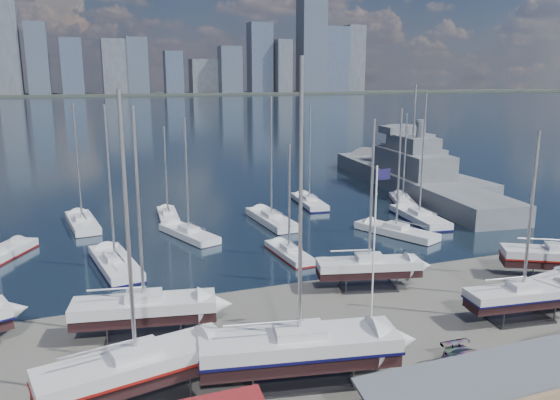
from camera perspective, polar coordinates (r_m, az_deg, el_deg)
name	(u,v)px	position (r m, az deg, el deg)	size (l,w,h in m)	color
ground	(349,330)	(40.61, 7.25, -13.37)	(1400.00, 1400.00, 0.00)	#605E59
water	(104,109)	(343.04, -17.89, 9.03)	(1400.00, 600.00, 0.40)	#172035
far_shore	(90,95)	(602.61, -19.26, 10.35)	(1400.00, 80.00, 2.20)	#2D332D
skyline	(79,56)	(596.35, -20.29, 13.92)	(639.14, 43.80, 107.69)	#475166
sailboat_cradle_1	(136,367)	(32.46, -14.79, -16.54)	(11.09, 5.10, 17.20)	#2D2D33
sailboat_cradle_2	(144,309)	(39.76, -13.98, -10.95)	(10.15, 4.52, 16.02)	#2D2D33
sailboat_cradle_3	(299,348)	(33.24, 2.03, -15.19)	(12.24, 5.45, 18.88)	#2D2D33
sailboat_cradle_4	(369,267)	(47.49, 9.27, -6.89)	(9.17, 4.54, 14.53)	#2D2D33
sailboat_cradle_5	(522,296)	(44.74, 24.00, -9.13)	(8.90, 3.47, 14.16)	#2D2D33
sailboat_cradle_6	(560,257)	(55.09, 27.23, -5.33)	(10.00, 7.40, 16.07)	#2D2D33
sailboat_moored_2	(83,224)	(70.75, -19.93, -2.39)	(4.07, 10.60, 15.61)	black
sailboat_moored_3	(115,265)	(54.53, -16.82, -6.57)	(4.56, 11.14, 16.17)	black
sailboat_moored_4	(189,235)	(62.87, -9.50, -3.63)	(5.55, 9.77, 14.23)	black
sailboat_moored_5	(168,216)	(71.87, -11.63, -1.67)	(2.96, 8.45, 12.41)	black
sailboat_moored_6	(289,254)	(55.66, 0.97, -5.62)	(2.65, 8.15, 12.03)	black
sailboat_moored_7	(272,221)	(68.03, -0.89, -2.20)	(3.54, 10.93, 16.30)	black
sailboat_moored_8	(309,203)	(77.83, 3.07, -0.33)	(3.83, 10.16, 14.82)	black
sailboat_moored_9	(396,233)	(64.32, 12.02, -3.36)	(6.53, 10.32, 15.14)	black
sailboat_moored_10	(419,219)	(71.34, 14.34, -1.91)	(4.48, 11.47, 16.70)	black
sailboat_moored_11	(403,202)	(80.54, 12.68, -0.18)	(5.76, 9.33, 13.53)	black
naval_ship_east	(411,179)	(90.95, 13.50, 2.10)	(14.63, 50.65, 18.50)	slate
naval_ship_west	(411,169)	(101.46, 13.55, 3.16)	(7.82, 40.47, 17.62)	slate
car_c	(515,392)	(34.60, 23.39, -17.95)	(2.37, 5.13, 1.43)	gray
car_d	(482,373)	(35.58, 20.32, -16.60)	(2.29, 5.64, 1.64)	gray
flagpole	(375,241)	(37.47, 9.93, -4.21)	(1.07, 0.12, 12.13)	white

